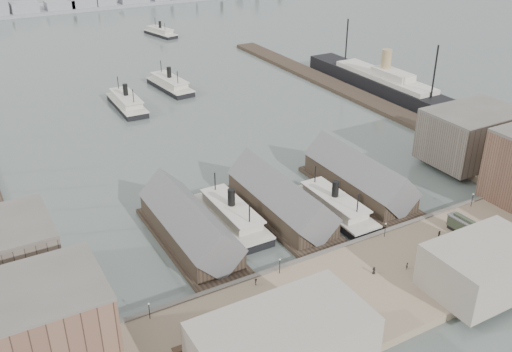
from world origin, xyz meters
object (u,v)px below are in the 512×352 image
horse_cart_left (189,346)px  horse_cart_center (298,308)px  ferry_docked_west (232,215)px  tram (467,229)px  ocean_steamer (384,83)px  horse_cart_right (434,253)px

horse_cart_left → horse_cart_center: 23.33m
ferry_docked_west → tram: (45.72, -36.23, 1.51)m
ferry_docked_west → horse_cart_left: (-28.65, -38.22, 0.35)m
ferry_docked_west → horse_cart_center: 39.55m
ferry_docked_west → tram: 58.35m
horse_cart_left → horse_cart_center: (23.31, -0.96, 0.02)m
horse_cart_left → ocean_steamer: bearing=-51.5°
horse_cart_left → horse_cart_center: horse_cart_center is taller
ferry_docked_west → ocean_steamer: 122.19m
tram → horse_cart_right: size_ratio=2.28×
ferry_docked_west → horse_cart_left: 47.77m
tram → horse_cart_center: tram is taller
ocean_steamer → horse_cart_right: (-72.70, -101.27, -1.10)m
ocean_steamer → horse_cart_left: bearing=-143.0°
ocean_steamer → horse_cart_left: (-133.65, -100.69, -1.12)m
tram → ocean_steamer: bearing=56.8°
tram → horse_cart_right: 13.71m
ferry_docked_west → horse_cart_right: ferry_docked_west is taller
ocean_steamer → tram: bearing=-121.0°
horse_cart_center → ocean_steamer: bearing=-38.0°
horse_cart_left → horse_cart_right: size_ratio=0.97×
horse_cart_left → horse_cart_right: (60.95, -0.58, 0.01)m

